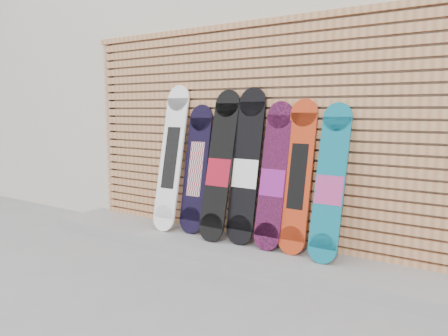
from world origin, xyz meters
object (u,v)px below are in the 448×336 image
at_px(snowboard_4, 273,177).
at_px(snowboard_6, 330,183).
at_px(snowboard_1, 196,169).
at_px(snowboard_0, 171,158).
at_px(snowboard_2, 219,166).
at_px(snowboard_3, 246,167).
at_px(snowboard_5, 298,176).

height_order(snowboard_4, snowboard_6, snowboard_4).
height_order(snowboard_1, snowboard_6, snowboard_6).
relative_size(snowboard_0, snowboard_1, 1.16).
xyz_separation_m(snowboard_0, snowboard_2, (0.65, -0.01, -0.04)).
bearing_deg(snowboard_1, snowboard_3, -1.92).
distance_m(snowboard_4, snowboard_5, 0.25).
distance_m(snowboard_2, snowboard_5, 0.84).
relative_size(snowboard_0, snowboard_4, 1.13).
relative_size(snowboard_4, snowboard_5, 0.99).
distance_m(snowboard_3, snowboard_6, 0.87).
xyz_separation_m(snowboard_2, snowboard_4, (0.59, 0.03, -0.06)).
bearing_deg(snowboard_0, snowboard_4, 0.91).
distance_m(snowboard_2, snowboard_4, 0.60).
bearing_deg(snowboard_4, snowboard_3, 179.56).
height_order(snowboard_0, snowboard_1, snowboard_0).
bearing_deg(snowboard_2, snowboard_6, 0.67).
distance_m(snowboard_1, snowboard_6, 1.50).
distance_m(snowboard_0, snowboard_1, 0.33).
bearing_deg(snowboard_1, snowboard_0, -172.00).
distance_m(snowboard_0, snowboard_5, 1.49).
bearing_deg(snowboard_3, snowboard_1, 178.08).
height_order(snowboard_0, snowboard_5, snowboard_0).
bearing_deg(snowboard_4, snowboard_6, -2.09).
bearing_deg(snowboard_6, snowboard_1, 178.32).
distance_m(snowboard_4, snowboard_6, 0.56).
distance_m(snowboard_1, snowboard_5, 1.18).
bearing_deg(snowboard_5, snowboard_3, -178.74).
xyz_separation_m(snowboard_3, snowboard_5, (0.55, 0.01, -0.05)).
bearing_deg(snowboard_6, snowboard_0, 179.98).
bearing_deg(snowboard_1, snowboard_6, -1.68).
bearing_deg(snowboard_3, snowboard_6, -1.51).
distance_m(snowboard_0, snowboard_4, 1.25).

